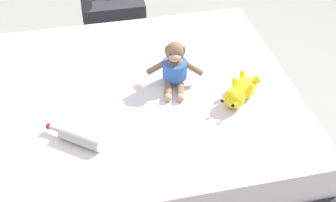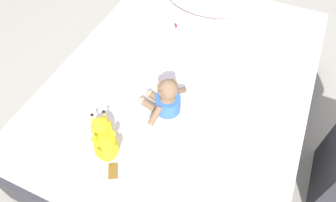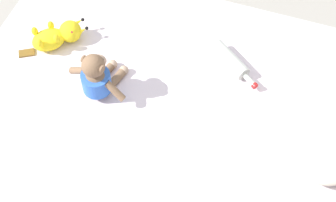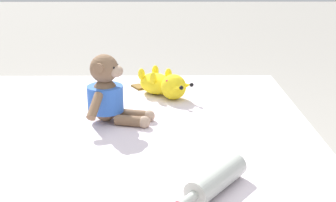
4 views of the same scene
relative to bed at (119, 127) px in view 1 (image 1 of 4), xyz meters
The scene contains 6 objects.
ground_plane 0.23m from the bed, ahead, with size 16.00×16.00×0.00m, color #9E998E.
bed is the anchor object (origin of this frame).
plush_monkey 0.45m from the bed, 87.42° to the right, with size 0.24×0.29×0.24m.
plush_yellow_creature 0.67m from the bed, 106.49° to the right, with size 0.26×0.28×0.10m.
glass_bottle 0.45m from the bed, 148.19° to the left, with size 0.20×0.25×0.06m.
nightstand 1.07m from the bed, ahead, with size 0.42×0.42×0.45m.
Camera 1 is at (-1.59, 0.07, 1.81)m, focal length 44.78 mm.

